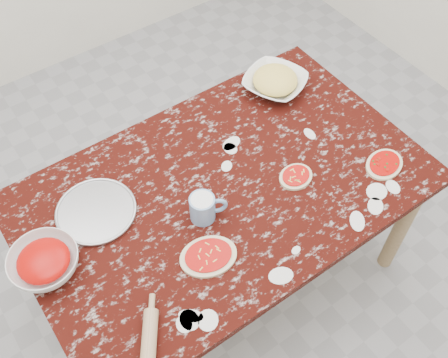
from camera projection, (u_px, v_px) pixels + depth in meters
ground at (224, 274)px, 2.68m from camera, size 4.00×4.00×0.00m
worktable at (224, 199)px, 2.15m from camera, size 1.60×1.00×0.75m
pizza_tray at (96, 212)px, 2.00m from camera, size 0.34×0.34×0.01m
sauce_bowl at (45, 263)px, 1.84m from camera, size 0.30×0.30×0.08m
cheese_bowl at (275, 83)px, 2.40m from camera, size 0.36×0.36×0.07m
flour_mug at (204, 208)px, 1.95m from camera, size 0.14×0.10×0.11m
pizza_left at (208, 256)px, 1.89m from camera, size 0.25×0.21×0.02m
pizza_mid at (296, 177)px, 2.11m from camera, size 0.16×0.13×0.02m
pizza_right at (384, 164)px, 2.14m from camera, size 0.20×0.17×0.02m
rolling_pin at (149, 347)px, 1.67m from camera, size 0.18×0.23×0.05m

